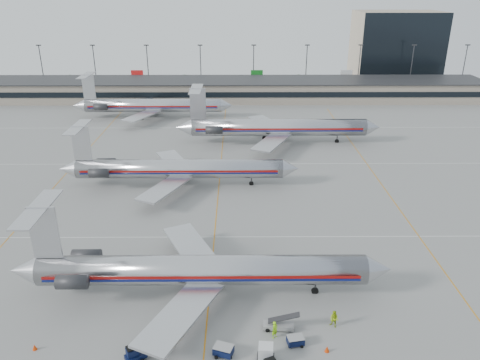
{
  "coord_description": "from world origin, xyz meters",
  "views": [
    {
      "loc": [
        3.38,
        -49.71,
        34.22
      ],
      "look_at": [
        3.82,
        20.77,
        4.5
      ],
      "focal_mm": 35.0,
      "sensor_mm": 36.0,
      "label": 1
    }
  ],
  "objects_px": {
    "jet_foreground": "(194,270)",
    "jet_second_row": "(175,169)",
    "uld_container": "(266,353)",
    "belt_loader": "(279,325)"
  },
  "relations": [
    {
      "from": "jet_second_row",
      "to": "belt_loader",
      "type": "distance_m",
      "value": 41.93
    },
    {
      "from": "jet_foreground",
      "to": "uld_container",
      "type": "height_order",
      "value": "jet_foreground"
    },
    {
      "from": "jet_foreground",
      "to": "uld_container",
      "type": "distance_m",
      "value": 13.5
    },
    {
      "from": "jet_foreground",
      "to": "jet_second_row",
      "type": "relative_size",
      "value": 1.03
    },
    {
      "from": "uld_container",
      "to": "belt_loader",
      "type": "distance_m",
      "value": 4.87
    },
    {
      "from": "jet_foreground",
      "to": "jet_second_row",
      "type": "bearing_deg",
      "value": 100.93
    },
    {
      "from": "jet_second_row",
      "to": "belt_loader",
      "type": "relative_size",
      "value": 11.06
    },
    {
      "from": "jet_foreground",
      "to": "jet_second_row",
      "type": "xyz_separation_m",
      "value": [
        -6.29,
        32.55,
        -0.09
      ]
    },
    {
      "from": "jet_foreground",
      "to": "uld_container",
      "type": "bearing_deg",
      "value": -54.19
    },
    {
      "from": "jet_second_row",
      "to": "belt_loader",
      "type": "xyz_separation_m",
      "value": [
        15.75,
        -38.76,
        -2.75
      ]
    }
  ]
}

